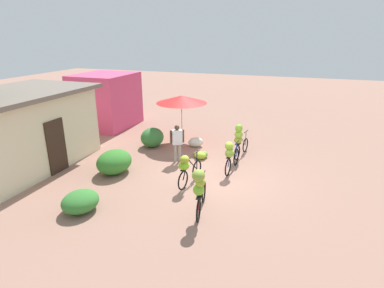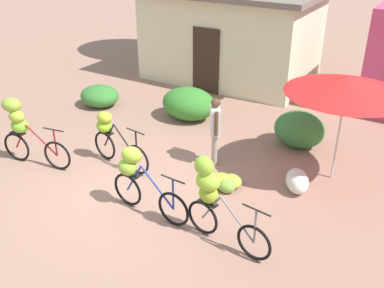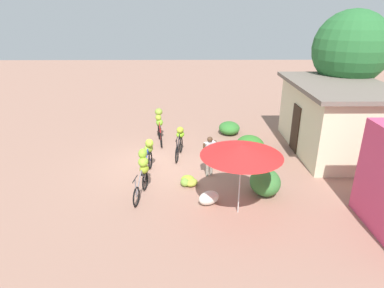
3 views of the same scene
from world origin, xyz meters
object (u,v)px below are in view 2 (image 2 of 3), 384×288
(person_vendor, at_px, (215,125))
(bicycle_leftmost, at_px, (22,126))
(produce_sack, at_px, (297,181))
(bicycle_near_pile, at_px, (111,135))
(banana_pile_on_ground, at_px, (226,182))
(bicycle_center_loaded, at_px, (138,176))
(bicycle_by_shop, at_px, (213,194))
(building_low, at_px, (231,34))
(market_umbrella, at_px, (347,84))

(person_vendor, bearing_deg, bicycle_leftmost, -149.34)
(bicycle_leftmost, xyz_separation_m, produce_sack, (5.52, 1.99, -0.68))
(bicycle_near_pile, xyz_separation_m, banana_pile_on_ground, (2.63, 0.36, -0.55))
(bicycle_center_loaded, relative_size, produce_sack, 2.50)
(banana_pile_on_ground, height_order, person_vendor, person_vendor)
(bicycle_by_shop, relative_size, produce_sack, 2.36)
(produce_sack, relative_size, person_vendor, 0.45)
(building_low, relative_size, bicycle_near_pile, 3.40)
(building_low, xyz_separation_m, bicycle_leftmost, (-1.18, -7.61, -0.58))
(market_umbrella, relative_size, bicycle_center_loaded, 1.35)
(market_umbrella, distance_m, bicycle_by_shop, 3.46)
(person_vendor, bearing_deg, bicycle_by_shop, -62.30)
(bicycle_leftmost, xyz_separation_m, bicycle_near_pile, (1.63, 0.99, -0.22))
(bicycle_leftmost, xyz_separation_m, bicycle_center_loaded, (3.22, -0.15, -0.17))
(bicycle_near_pile, relative_size, produce_sack, 2.41)
(bicycle_leftmost, height_order, banana_pile_on_ground, bicycle_leftmost)
(building_low, height_order, bicycle_center_loaded, building_low)
(bicycle_near_pile, relative_size, bicycle_center_loaded, 0.97)
(building_low, bearing_deg, bicycle_leftmost, -98.81)
(bicycle_center_loaded, bearing_deg, market_umbrella, 47.26)
(market_umbrella, distance_m, banana_pile_on_ground, 3.00)
(bicycle_leftmost, xyz_separation_m, banana_pile_on_ground, (4.26, 1.35, -0.77))
(building_low, xyz_separation_m, banana_pile_on_ground, (3.08, -6.27, -1.35))
(bicycle_center_loaded, bearing_deg, bicycle_leftmost, 177.41)
(market_umbrella, xyz_separation_m, bicycle_by_shop, (-1.22, -3.01, -1.19))
(building_low, relative_size, bicycle_center_loaded, 3.28)
(building_low, distance_m, produce_sack, 7.21)
(building_low, xyz_separation_m, bicycle_by_shop, (3.59, -7.77, -0.61))
(market_umbrella, distance_m, bicycle_center_loaded, 4.30)
(bicycle_center_loaded, bearing_deg, person_vendor, 80.97)
(banana_pile_on_ground, bearing_deg, bicycle_near_pile, -172.17)
(building_low, bearing_deg, banana_pile_on_ground, -63.81)
(bicycle_leftmost, bearing_deg, market_umbrella, 25.50)
(building_low, bearing_deg, produce_sack, -52.31)
(bicycle_leftmost, distance_m, person_vendor, 4.16)
(produce_sack, bearing_deg, bicycle_leftmost, -160.14)
(bicycle_near_pile, relative_size, person_vendor, 1.09)
(market_umbrella, bearing_deg, bicycle_leftmost, -154.50)
(bicycle_leftmost, distance_m, banana_pile_on_ground, 4.53)
(bicycle_near_pile, distance_m, bicycle_by_shop, 3.34)
(market_umbrella, height_order, produce_sack, market_umbrella)
(market_umbrella, bearing_deg, produce_sack, -118.52)
(bicycle_leftmost, relative_size, banana_pile_on_ground, 2.37)
(market_umbrella, xyz_separation_m, banana_pile_on_ground, (-1.73, -1.51, -1.93))
(bicycle_near_pile, xyz_separation_m, produce_sack, (3.89, 1.01, -0.47))
(person_vendor, bearing_deg, building_low, 113.56)
(bicycle_near_pile, height_order, bicycle_center_loaded, bicycle_center_loaded)
(building_low, xyz_separation_m, bicycle_center_loaded, (2.04, -7.76, -0.75))
(banana_pile_on_ground, bearing_deg, person_vendor, 131.62)
(bicycle_by_shop, relative_size, banana_pile_on_ground, 2.25)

